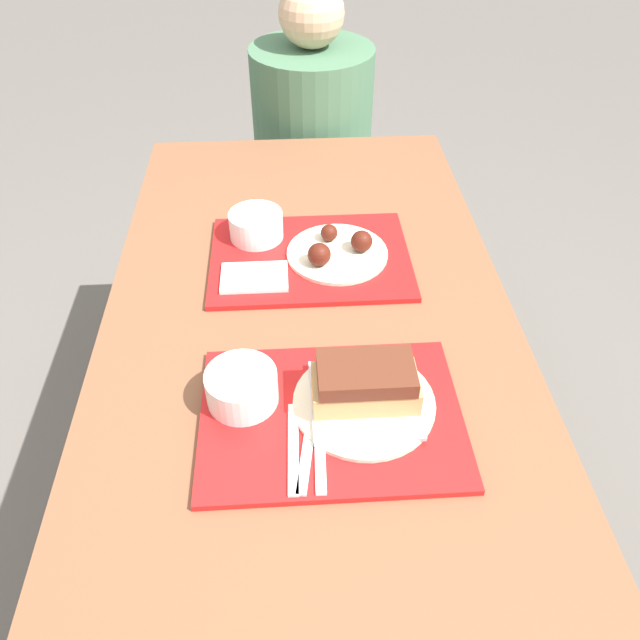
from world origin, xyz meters
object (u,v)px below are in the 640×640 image
Objects in this scene: bowl_coleslaw_near at (242,386)px; bowl_coleslaw_far at (256,224)px; tray_near at (331,417)px; tray_far at (310,258)px; person_seated_across at (312,117)px; wings_plate_far at (337,250)px; brisket_sandwich_plate at (365,390)px.

bowl_coleslaw_far is at bearing 88.03° from bowl_coleslaw_near.
bowl_coleslaw_near reaches higher than tray_near.
tray_far is 0.63× the size of person_seated_across.
wings_plate_far reaches higher than tray_near.
bowl_coleslaw_near is at bearing -115.70° from wings_plate_far.
bowl_coleslaw_far is 0.18× the size of person_seated_across.
tray_near is at bearing -88.36° from tray_far.
tray_near is at bearing -91.56° from person_seated_across.
tray_far is 0.42m from bowl_coleslaw_near.
wings_plate_far is (0.19, 0.39, -0.02)m from bowl_coleslaw_near.
brisket_sandwich_plate reaches higher than bowl_coleslaw_near.
brisket_sandwich_plate is at bearing -6.38° from bowl_coleslaw_near.
tray_near and tray_far have the same top height.
tray_far is 0.42m from brisket_sandwich_plate.
tray_far is (-0.01, 0.43, 0.00)m from tray_near.
tray_far is 0.14m from bowl_coleslaw_far.
tray_far is 0.06m from wings_plate_far.
bowl_coleslaw_near is at bearing 173.62° from brisket_sandwich_plate.
brisket_sandwich_plate is at bearing -88.99° from person_seated_across.
tray_near is 3.60× the size of bowl_coleslaw_far.
brisket_sandwich_plate is at bearing -69.83° from bowl_coleslaw_far.
bowl_coleslaw_near is 0.55× the size of wings_plate_far.
person_seated_across is at bearing 91.01° from brisket_sandwich_plate.
wings_plate_far is (-0.01, 0.41, -0.02)m from brisket_sandwich_plate.
brisket_sandwich_plate is at bearing -80.81° from tray_far.
tray_near is 0.43m from wings_plate_far.
tray_far is at bearing -34.42° from bowl_coleslaw_far.
wings_plate_far is (0.04, 0.43, 0.02)m from tray_near.
brisket_sandwich_plate is (0.05, 0.02, 0.04)m from tray_near.
tray_near is at bearing -161.40° from brisket_sandwich_plate.
bowl_coleslaw_near is 1.21m from person_seated_across.
brisket_sandwich_plate is at bearing 18.60° from tray_near.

